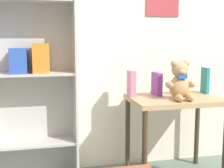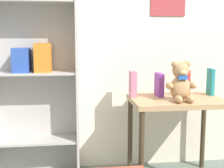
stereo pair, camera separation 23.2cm
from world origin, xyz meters
TOP-DOWN VIEW (x-y plane):
  - wall_back at (0.00, 1.29)m, footprint 4.80×0.07m
  - bookshelf_side at (-1.00, 1.15)m, footprint 0.68×0.25m
  - display_table at (0.08, 0.91)m, footprint 0.69×0.49m
  - teddy_bear at (0.08, 0.82)m, footprint 0.22×0.20m
  - book_standing_pink at (-0.23, 1.03)m, footprint 0.04×0.12m
  - book_standing_purple at (-0.02, 1.03)m, footprint 0.04×0.15m
  - book_standing_red at (0.19, 1.03)m, footprint 0.03×0.15m
  - book_standing_teal at (0.40, 1.02)m, footprint 0.03×0.11m

SIDE VIEW (x-z plane):
  - display_table at x=0.08m, z-range 0.23..0.88m
  - book_standing_purple at x=-0.02m, z-range 0.65..0.83m
  - book_standing_pink at x=-0.23m, z-range 0.65..0.85m
  - book_standing_red at x=0.19m, z-range 0.65..0.86m
  - book_standing_teal at x=0.40m, z-range 0.65..0.86m
  - teddy_bear at x=0.08m, z-range 0.64..0.93m
  - bookshelf_side at x=-1.00m, z-range 0.10..1.77m
  - wall_back at x=0.00m, z-range 0.00..2.50m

